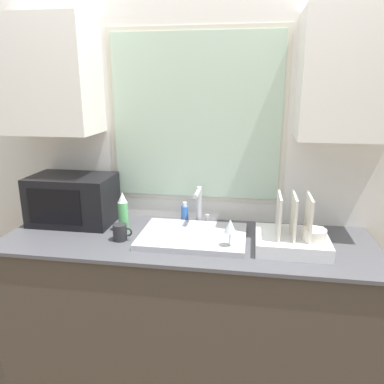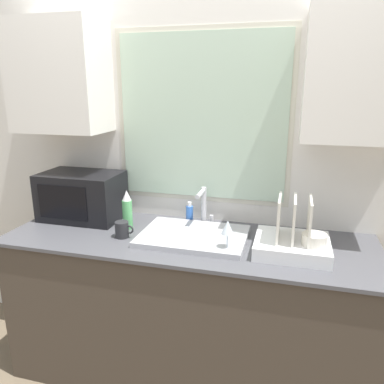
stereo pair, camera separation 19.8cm
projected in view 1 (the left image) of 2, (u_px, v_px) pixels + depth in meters
name	position (u px, v px, depth m)	size (l,w,h in m)	color
countertop	(187.00, 308.00, 2.22)	(2.07, 0.69, 0.90)	#42382D
wall_back	(195.00, 141.00, 2.27)	(6.00, 0.38, 2.60)	silver
sink_basin	(193.00, 236.00, 2.09)	(0.58, 0.42, 0.03)	#B2B2B7
faucet	(199.00, 203.00, 2.26)	(0.08, 0.18, 0.23)	#B7B7BC
microwave	(73.00, 199.00, 2.30)	(0.50, 0.32, 0.30)	black
dish_rack	(294.00, 237.00, 1.95)	(0.37, 0.33, 0.29)	white
spray_bottle	(123.00, 212.00, 2.17)	(0.06, 0.06, 0.24)	#59B266
soap_bottle	(185.00, 214.00, 2.32)	(0.04, 0.04, 0.13)	blue
mug_near_sink	(120.00, 232.00, 2.06)	(0.11, 0.08, 0.09)	#262628
wine_glass	(230.00, 227.00, 1.90)	(0.06, 0.06, 0.18)	silver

